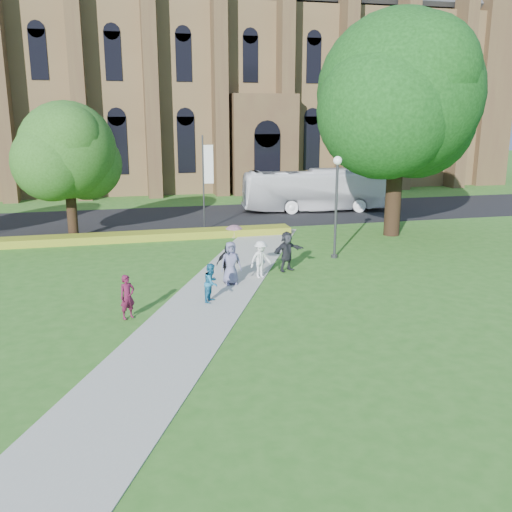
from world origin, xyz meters
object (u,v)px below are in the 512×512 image
object	(u,v)px
streetlamp	(336,195)
tour_coach	(317,190)
pedestrian_0	(127,297)
large_tree	(399,95)

from	to	relation	value
streetlamp	tour_coach	xyz separation A→B (m)	(4.00, 13.97, -1.69)
tour_coach	pedestrian_0	bearing A→B (deg)	150.22
pedestrian_0	streetlamp	bearing A→B (deg)	3.02
tour_coach	pedestrian_0	world-z (taller)	tour_coach
streetlamp	tour_coach	size ratio (longest dim) A/B	0.46
large_tree	tour_coach	bearing A→B (deg)	98.97
large_tree	tour_coach	world-z (taller)	large_tree
streetlamp	pedestrian_0	distance (m)	12.89
streetlamp	tour_coach	bearing A→B (deg)	74.01
streetlamp	large_tree	xyz separation A→B (m)	(5.50, 4.50, 5.07)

